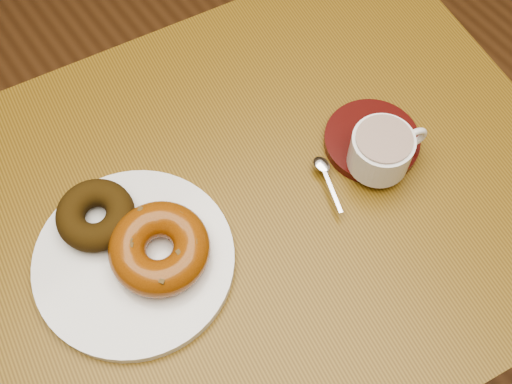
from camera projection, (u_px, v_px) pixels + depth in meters
cafe_table at (245, 246)px, 0.97m from camera, size 0.97×0.78×0.83m
donut_plate at (134, 261)px, 0.80m from camera, size 0.33×0.33×0.02m
donut_cinnamon at (96, 215)px, 0.81m from camera, size 0.11×0.11×0.04m
donut_caramel at (159, 248)px, 0.78m from camera, size 0.16×0.16×0.05m
saucer at (372, 141)px, 0.89m from camera, size 0.14×0.14×0.01m
coffee_cup at (382, 150)px, 0.84m from camera, size 0.11×0.08×0.06m
teaspoon at (324, 170)px, 0.86m from camera, size 0.04×0.09×0.01m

